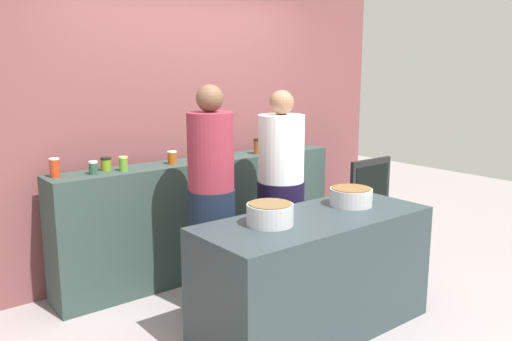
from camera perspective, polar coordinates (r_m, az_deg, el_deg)
The scene contains 18 objects.
ground at distance 4.10m, azimuth 3.15°, elevation -15.32°, with size 12.00×12.00×0.00m, color gray.
storefront_wall at distance 4.86m, azimuth -8.15°, elevation 7.20°, with size 4.80×0.12×3.00m, color brown.
display_shelf at distance 4.73m, azimuth -5.67°, elevation -4.97°, with size 2.70×0.36×1.03m, color #2E3F3B.
prep_table at distance 3.73m, azimuth 6.34°, elevation -11.16°, with size 1.70×0.70×0.83m, color #2B383C.
preserve_jar_0 at distance 4.12m, azimuth -21.04°, elevation 0.29°, with size 0.07×0.07×0.14m.
preserve_jar_1 at distance 4.15m, azimuth -17.28°, elevation 0.30°, with size 0.07×0.07×0.10m.
preserve_jar_2 at distance 4.26m, azimuth -16.00°, elevation 0.69°, with size 0.08×0.08×0.10m.
preserve_jar_3 at distance 4.21m, azimuth -14.22°, elevation 0.73°, with size 0.07×0.07×0.12m.
preserve_jar_4 at distance 4.43m, azimuth -9.10°, elevation 1.40°, with size 0.08×0.08×0.11m.
preserve_jar_5 at distance 4.71m, azimuth -3.49°, elevation 2.25°, with size 0.08×0.08×0.13m.
preserve_jar_6 at distance 4.89m, azimuth 0.22°, elevation 2.64°, with size 0.09×0.09×0.14m.
preserve_jar_7 at distance 5.15m, azimuth 2.36°, elevation 2.94°, with size 0.09×0.09×0.12m.
preserve_jar_8 at distance 5.38m, azimuth 4.92°, elevation 3.29°, with size 0.07×0.07×0.12m.
cooking_pot_left at distance 3.38m, azimuth 1.53°, elevation -4.76°, with size 0.30×0.30×0.14m.
cooking_pot_center at distance 3.91m, azimuth 10.29°, elevation -2.82°, with size 0.31×0.31×0.13m.
cook_with_tongs at distance 3.95m, azimuth -4.85°, elevation -4.34°, with size 0.36×0.36×1.71m.
cook_in_cap at distance 4.39m, azimuth 2.70°, elevation -3.19°, with size 0.39×0.39×1.65m.
chalkboard_sign at distance 5.49m, azimuth 12.24°, elevation -3.46°, with size 0.57×0.05×0.92m.
Camera 1 is at (-2.45, -2.73, 1.83)m, focal length 36.79 mm.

